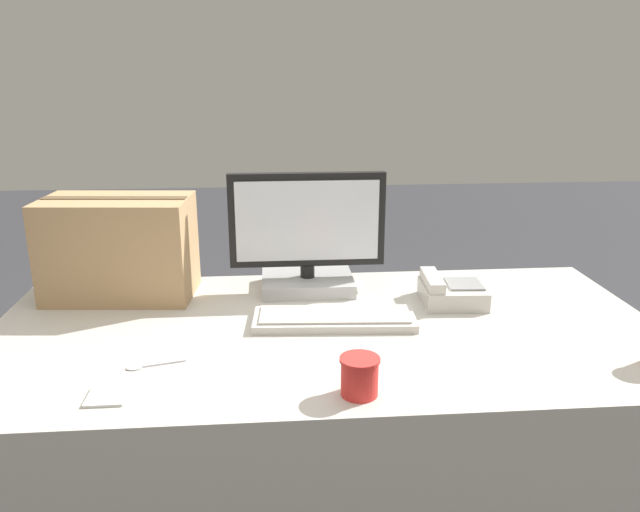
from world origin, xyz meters
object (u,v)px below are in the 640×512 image
Objects in this scene: monitor at (307,243)px; paper_cup_left at (360,376)px; sticky_note_pad at (107,396)px; desk_phone at (451,292)px; keyboard at (334,318)px; spoon at (145,366)px; cardboard_box at (119,248)px.

paper_cup_left is (0.07, -0.66, -0.11)m from monitor.
sticky_note_pad is at bearing -126.45° from monitor.
keyboard is at bearing -157.16° from desk_phone.
desk_phone is at bearing 56.09° from paper_cup_left.
spoon is (-0.82, -0.35, -0.03)m from desk_phone.
monitor is 1.06× the size of cardboard_box.
monitor is at bearing 0.59° from cardboard_box.
desk_phone is at bearing 28.80° from sticky_note_pad.
paper_cup_left is 1.06× the size of sticky_note_pad.
monitor is at bearing -143.82° from spoon.
paper_cup_left is 0.51m from spoon.
desk_phone is 1.00m from sticky_note_pad.
sticky_note_pad is at bearing 176.85° from paper_cup_left.
paper_cup_left is 0.19× the size of cardboard_box.
desk_phone is at bearing -171.22° from spoon.
keyboard is 2.35× the size of desk_phone.
monitor is 0.80m from sticky_note_pad.
sticky_note_pad is at bearing -141.89° from keyboard.
cardboard_box is (-0.62, 0.27, 0.14)m from keyboard.
spoon is (-0.41, -0.49, -0.15)m from monitor.
keyboard is 5.17× the size of paper_cup_left.
monitor reaches higher than cardboard_box.
keyboard is 0.39m from paper_cup_left.
spoon is 1.68× the size of sticky_note_pad.
keyboard reaches higher than spoon.
sticky_note_pad is (-0.53, 0.03, -0.04)m from paper_cup_left.
cardboard_box is at bearing 175.34° from desk_phone.
desk_phone is 2.35× the size of sticky_note_pad.
monitor reaches higher than desk_phone.
paper_cup_left reaches higher than sticky_note_pad.
spoon is (-0.47, -0.22, -0.01)m from keyboard.
paper_cup_left is (-0.34, -0.51, 0.01)m from desk_phone.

